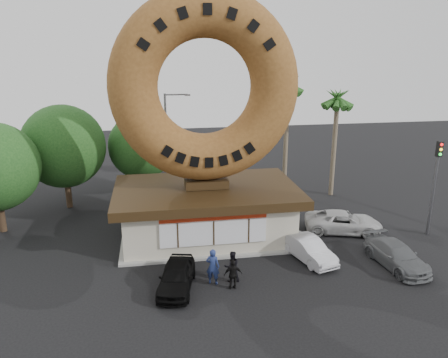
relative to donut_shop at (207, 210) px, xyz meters
The scene contains 16 objects.
ground 6.24m from the donut_shop, 90.00° to the right, with size 90.00×90.00×0.00m, color black.
donut_shop is the anchor object (origin of this frame).
giant_donut 7.53m from the donut_shop, 90.00° to the left, with size 10.99×10.99×2.80m, color brown.
tree_west 12.15m from the donut_shop, 143.55° to the left, with size 6.00×6.00×7.65m.
tree_mid 10.12m from the donut_shop, 113.92° to the left, with size 5.20×5.20×6.63m.
palm_near 12.83m from the donut_shop, 46.90° to the left, with size 2.60×2.60×9.75m.
palm_far 14.00m from the donut_shop, 30.64° to the left, with size 2.60×2.60×8.75m.
street_lamp 10.54m from the donut_shop, 100.50° to the left, with size 2.11×0.20×8.00m.
traffic_signal 14.30m from the donut_shop, ahead, with size 0.30×0.38×6.07m.
person_left 5.85m from the donut_shop, 94.35° to the right, with size 0.69×0.45×1.89m, color navy.
person_center 5.81m from the donut_shop, 84.50° to the right, with size 0.80×0.63×1.65m, color black.
person_right 6.53m from the donut_shop, 85.81° to the right, with size 0.92×0.38×1.57m, color black.
car_black 6.48m from the donut_shop, 110.88° to the right, with size 1.59×3.95×1.34m, color black.
car_silver 6.73m from the donut_shop, 38.06° to the right, with size 1.35×3.87×1.27m, color #B4B4BA.
car_grey 11.26m from the donut_shop, 30.02° to the right, with size 1.79×4.41×1.28m, color #5D5F62.
car_white 8.89m from the donut_shop, ahead, with size 2.26×4.90×1.36m, color #BCBCBC.
Camera 1 is at (-3.12, -19.30, 11.48)m, focal length 35.00 mm.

